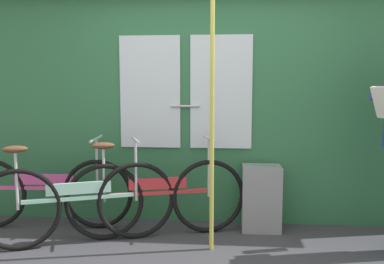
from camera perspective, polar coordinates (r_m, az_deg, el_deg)
The scene contains 6 objects.
train_door_wall at distance 4.06m, azimuth 1.86°, elevation 4.03°, with size 5.37×0.28×2.30m.
bicycle_near_door at distance 4.22m, azimuth -19.99°, elevation -7.78°, with size 1.70×0.44×0.89m.
bicycle_leaning_behind at distance 3.77m, azimuth -4.90°, elevation -8.96°, with size 1.59×0.60×0.90m.
bicycle_by_pole at distance 3.70m, azimuth -15.56°, elevation -9.43°, with size 1.59×0.71×0.91m.
trash_bin_by_wall at distance 3.99m, azimuth 9.63°, elevation -9.05°, with size 0.36×0.28×0.62m, color gray.
handrail_pole at distance 3.33m, azimuth 2.81°, elevation 2.24°, with size 0.04×0.04×2.26m, color #C6C14C.
Camera 1 is at (0.22, -2.85, 1.38)m, focal length 38.24 mm.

